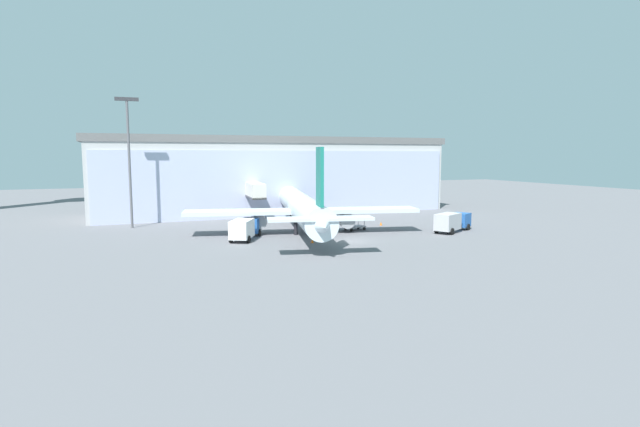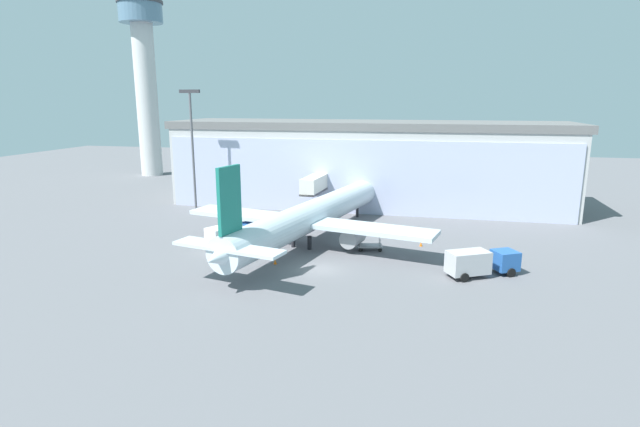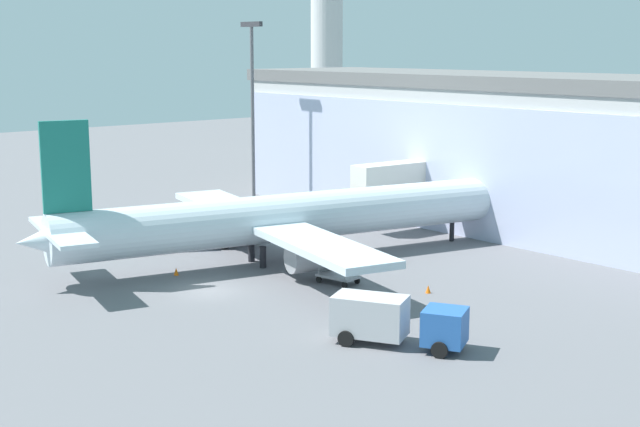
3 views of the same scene
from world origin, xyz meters
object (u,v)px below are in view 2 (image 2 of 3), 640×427
safety_cone_nose (275,262)px  safety_cone_wingtip (421,244)px  control_tower (145,71)px  airplane (309,217)px  jet_bridge (321,182)px  apron_light_mast (192,141)px  catering_truck (233,234)px  baggage_cart (370,246)px  fuel_truck (480,262)px

safety_cone_nose → safety_cone_wingtip: bearing=34.7°
control_tower → airplane: size_ratio=0.97×
jet_bridge → control_tower: control_tower is taller
control_tower → airplane: (49.97, -47.32, -20.09)m
apron_light_mast → catering_truck: apron_light_mast is taller
apron_light_mast → airplane: (21.54, -12.98, -7.69)m
apron_light_mast → jet_bridge: bearing=13.8°
baggage_cart → safety_cone_wingtip: bearing=16.5°
safety_cone_nose → safety_cone_wingtip: 18.12m
fuel_truck → safety_cone_wingtip: size_ratio=13.55×
fuel_truck → control_tower: bearing=112.8°
fuel_truck → catering_truck: bearing=142.4°
airplane → fuel_truck: bearing=-98.0°
baggage_cart → safety_cone_nose: baggage_cart is taller
safety_cone_wingtip → apron_light_mast: bearing=162.4°
fuel_truck → safety_cone_wingtip: (-6.00, 9.22, -1.19)m
catering_truck → apron_light_mast: bearing=67.6°
airplane → fuel_truck: size_ratio=5.28×
airplane → baggage_cart: (7.51, -0.98, -2.84)m
apron_light_mast → safety_cone_wingtip: apron_light_mast is taller
jet_bridge → catering_truck: (-5.96, -20.63, -3.22)m
apron_light_mast → safety_cone_nose: size_ratio=33.78×
airplane → safety_cone_wingtip: airplane is taller
airplane → safety_cone_nose: size_ratio=71.62×
jet_bridge → airplane: bearing=-167.5°
catering_truck → control_tower: bearing=68.0°
safety_cone_wingtip → control_tower: bearing=144.3°
baggage_cart → safety_cone_nose: 11.76m
apron_light_mast → fuel_truck: apron_light_mast is taller
catering_truck → fuel_truck: size_ratio=1.00×
control_tower → airplane: control_tower is taller
safety_cone_nose → baggage_cart: bearing=38.9°
apron_light_mast → catering_truck: size_ratio=2.49×
control_tower → safety_cone_nose: size_ratio=69.42×
control_tower → catering_truck: (41.36, -50.32, -21.97)m
apron_light_mast → safety_cone_wingtip: (34.79, -11.02, -10.76)m
apron_light_mast → control_tower: bearing=129.6°
control_tower → safety_cone_nose: 77.28m
apron_light_mast → baggage_cart: size_ratio=6.10×
apron_light_mast → fuel_truck: bearing=-26.4°
catering_truck → fuel_truck: 28.18m
safety_cone_nose → jet_bridge: bearing=92.2°
airplane → fuel_truck: 20.66m
apron_light_mast → safety_cone_wingtip: size_ratio=33.78×
catering_truck → safety_cone_wingtip: bearing=-48.6°
control_tower → apron_light_mast: 46.27m
safety_cone_nose → airplane: bearing=78.9°
safety_cone_wingtip → jet_bridge: bearing=135.4°
baggage_cart → safety_cone_wingtip: baggage_cart is taller
baggage_cart → fuel_truck: bearing=-38.8°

